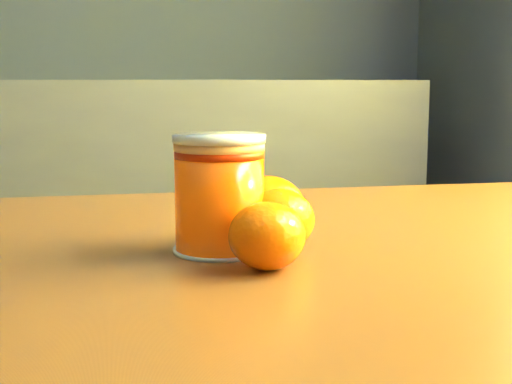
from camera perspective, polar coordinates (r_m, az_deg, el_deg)
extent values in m
cube|color=brown|center=(0.61, 1.88, -6.73)|extent=(1.06, 0.79, 0.04)
cylinder|color=#E14904|center=(0.60, -2.93, -0.75)|extent=(0.08, 0.08, 0.09)
cylinder|color=#F0B162|center=(0.59, -2.97, 3.67)|extent=(0.08, 0.08, 0.01)
cylinder|color=silver|center=(0.59, -2.97, 4.23)|extent=(0.08, 0.08, 0.00)
ellipsoid|color=#FF6105|center=(0.63, 0.93, -1.44)|extent=(0.09, 0.09, 0.06)
ellipsoid|color=#FF6105|center=(0.54, 0.88, -3.53)|extent=(0.07, 0.07, 0.05)
ellipsoid|color=#FF6105|center=(0.61, 1.91, -2.23)|extent=(0.07, 0.07, 0.05)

